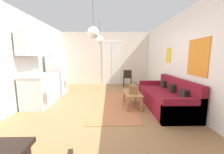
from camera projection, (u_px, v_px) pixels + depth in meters
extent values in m
cube|color=#996D44|center=(102.00, 113.00, 3.57)|extent=(5.09, 8.00, 0.10)
cube|color=silver|center=(106.00, 59.00, 7.08)|extent=(4.69, 0.10, 2.69)
cube|color=white|center=(107.00, 64.00, 7.05)|extent=(0.46, 0.02, 2.18)
cube|color=white|center=(116.00, 64.00, 7.06)|extent=(0.46, 0.02, 2.18)
cube|color=white|center=(112.00, 42.00, 6.89)|extent=(1.03, 0.03, 0.06)
cube|color=white|center=(192.00, 60.00, 3.42)|extent=(0.10, 7.60, 2.69)
cube|color=orange|center=(198.00, 57.00, 3.10)|extent=(0.02, 0.73, 0.85)
cube|color=yellow|center=(169.00, 55.00, 4.62)|extent=(0.02, 0.33, 0.50)
cube|color=silver|center=(9.00, 60.00, 3.32)|extent=(0.10, 7.60, 2.69)
cube|color=orange|center=(25.00, 48.00, 3.86)|extent=(0.02, 0.32, 0.40)
cube|color=#B26B42|center=(112.00, 103.00, 4.24)|extent=(1.26, 2.92, 0.01)
cube|color=maroon|center=(163.00, 100.00, 3.85)|extent=(0.92, 2.18, 0.44)
cube|color=maroon|center=(177.00, 93.00, 3.83)|extent=(0.15, 2.18, 0.83)
cube|color=maroon|center=(183.00, 112.00, 2.82)|extent=(0.92, 0.11, 0.59)
cube|color=maroon|center=(152.00, 89.00, 4.87)|extent=(0.92, 0.11, 0.59)
cube|color=black|center=(184.00, 94.00, 3.21)|extent=(0.14, 0.21, 0.22)
cube|color=black|center=(172.00, 88.00, 3.82)|extent=(0.15, 0.22, 0.23)
cube|color=black|center=(163.00, 84.00, 4.44)|extent=(0.14, 0.22, 0.21)
cube|color=#A87542|center=(132.00, 93.00, 3.92)|extent=(0.45, 0.89, 0.04)
cube|color=#A87542|center=(128.00, 105.00, 3.54)|extent=(0.05, 0.05, 0.38)
cube|color=#A87542|center=(142.00, 104.00, 3.55)|extent=(0.05, 0.05, 0.38)
cube|color=#A87542|center=(124.00, 96.00, 4.34)|extent=(0.05, 0.05, 0.38)
cube|color=#A87542|center=(136.00, 96.00, 4.35)|extent=(0.05, 0.05, 0.38)
cylinder|color=#2D2D33|center=(130.00, 88.00, 4.00)|extent=(0.08, 0.08, 0.18)
cylinder|color=#477F42|center=(131.00, 82.00, 3.97)|extent=(0.01, 0.01, 0.22)
cube|color=brown|center=(133.00, 89.00, 3.81)|extent=(0.28, 0.31, 0.23)
torus|color=black|center=(134.00, 84.00, 3.79)|extent=(0.17, 0.01, 0.17)
cube|color=white|center=(57.00, 73.00, 5.20)|extent=(0.56, 0.60, 1.66)
cube|color=#4C4C51|center=(64.00, 66.00, 5.16)|extent=(0.01, 0.58, 0.01)
cylinder|color=#B7BABF|center=(63.00, 60.00, 4.97)|extent=(0.02, 0.02, 0.23)
cylinder|color=#B7BABF|center=(63.00, 74.00, 5.04)|extent=(0.02, 0.02, 0.36)
cube|color=silver|center=(42.00, 90.00, 4.10)|extent=(0.62, 1.26, 0.88)
cube|color=#B7BABF|center=(41.00, 75.00, 4.03)|extent=(0.65, 1.29, 0.03)
cube|color=#999BA0|center=(43.00, 76.00, 4.17)|extent=(0.36, 0.40, 0.10)
cylinder|color=#B7BABF|center=(34.00, 71.00, 4.14)|extent=(0.02, 0.02, 0.20)
cube|color=silver|center=(33.00, 45.00, 3.90)|extent=(0.32, 1.14, 0.65)
cylinder|color=black|center=(131.00, 81.00, 6.78)|extent=(0.03, 0.03, 0.44)
cylinder|color=black|center=(124.00, 81.00, 6.82)|extent=(0.03, 0.03, 0.44)
cylinder|color=black|center=(131.00, 83.00, 6.44)|extent=(0.03, 0.03, 0.44)
cylinder|color=black|center=(124.00, 82.00, 6.49)|extent=(0.03, 0.03, 0.44)
cube|color=black|center=(127.00, 77.00, 6.60)|extent=(0.47, 0.46, 0.04)
cube|color=black|center=(128.00, 74.00, 6.39)|extent=(0.38, 0.08, 0.36)
cylinder|color=black|center=(93.00, 13.00, 3.02)|extent=(0.01, 0.01, 0.58)
sphere|color=white|center=(93.00, 33.00, 3.08)|extent=(0.26, 0.26, 0.26)
cylinder|color=black|center=(99.00, 28.00, 4.65)|extent=(0.01, 0.01, 0.51)
sphere|color=white|center=(99.00, 39.00, 4.71)|extent=(0.27, 0.27, 0.27)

